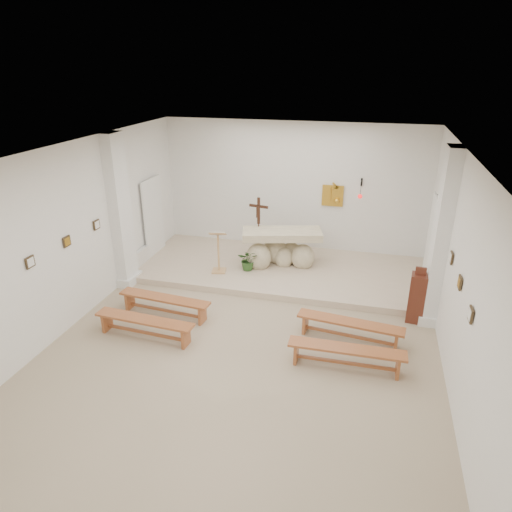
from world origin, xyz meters
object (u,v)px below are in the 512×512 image
(crucifix_stand, at_px, (259,225))
(bench_right_second, at_px, (346,353))
(lectern, at_px, (218,251))
(bench_right_front, at_px, (350,326))
(donation_pedestal, at_px, (417,298))
(bench_left_second, at_px, (145,323))
(bench_left_front, at_px, (165,302))
(altar, at_px, (281,250))

(crucifix_stand, bearing_deg, bench_right_second, -46.21)
(lectern, relative_size, bench_right_front, 0.54)
(donation_pedestal, xyz_separation_m, bench_left_second, (-4.97, -1.94, -0.21))
(crucifix_stand, bearing_deg, bench_right_front, -39.14)
(donation_pedestal, bearing_deg, bench_right_front, -133.15)
(crucifix_stand, relative_size, bench_left_front, 0.83)
(lectern, distance_m, crucifix_stand, 1.29)
(bench_right_front, bearing_deg, donation_pedestal, 48.21)
(bench_left_second, bearing_deg, donation_pedestal, 25.46)
(crucifix_stand, height_order, bench_left_front, crucifix_stand)
(altar, distance_m, bench_right_front, 3.40)
(lectern, relative_size, bench_right_second, 0.55)
(altar, relative_size, donation_pedestal, 1.73)
(bench_left_second, relative_size, bench_right_second, 1.01)
(lectern, bearing_deg, altar, 19.02)
(bench_left_second, bearing_deg, altar, 67.53)
(bench_left_front, height_order, bench_right_front, same)
(donation_pedestal, bearing_deg, crucifix_stand, 158.90)
(donation_pedestal, height_order, bench_left_second, donation_pedestal)
(altar, bearing_deg, bench_right_front, -70.81)
(lectern, height_order, bench_right_second, lectern)
(bench_right_second, bearing_deg, bench_left_front, 166.11)
(altar, bearing_deg, lectern, -164.19)
(lectern, distance_m, donation_pedestal, 4.58)
(lectern, height_order, bench_left_second, lectern)
(altar, bearing_deg, bench_left_front, -138.26)
(bench_right_front, relative_size, bench_right_second, 1.01)
(altar, height_order, crucifix_stand, crucifix_stand)
(bench_left_front, bearing_deg, lectern, 81.63)
(bench_right_front, height_order, bench_left_second, same)
(altar, bearing_deg, crucifix_stand, 150.71)
(crucifix_stand, height_order, bench_left_second, crucifix_stand)
(lectern, xyz_separation_m, crucifix_stand, (0.75, 0.96, 0.42))
(crucifix_stand, height_order, donation_pedestal, crucifix_stand)
(lectern, distance_m, bench_left_front, 2.09)
(lectern, bearing_deg, crucifix_stand, 40.48)
(lectern, relative_size, donation_pedestal, 0.91)
(bench_left_second, bearing_deg, crucifix_stand, 76.30)
(donation_pedestal, height_order, bench_left_front, donation_pedestal)
(lectern, xyz_separation_m, bench_right_second, (3.26, -2.87, -0.37))
(altar, distance_m, bench_right_second, 4.15)
(crucifix_stand, xyz_separation_m, bench_right_second, (2.51, -3.84, -0.79))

